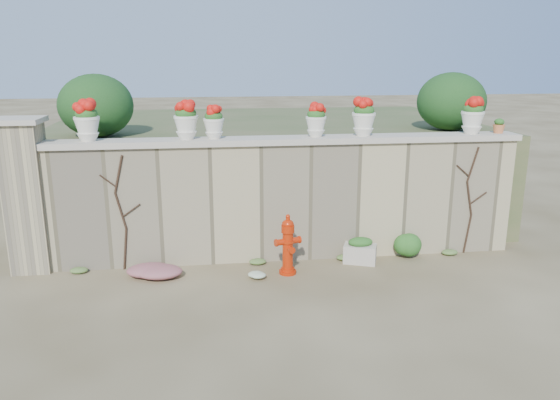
{
  "coord_description": "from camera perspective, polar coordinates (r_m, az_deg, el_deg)",
  "views": [
    {
      "loc": [
        -1.27,
        -7.07,
        3.41
      ],
      "look_at": [
        -0.13,
        1.4,
        1.14
      ],
      "focal_mm": 35.0,
      "sensor_mm": 36.0,
      "label": 1
    }
  ],
  "objects": [
    {
      "name": "back_shrub_left",
      "position": [
        10.29,
        -18.67,
        9.33
      ],
      "size": [
        1.3,
        1.3,
        1.1
      ],
      "primitive_type": "ellipsoid",
      "color": "#143814",
      "rests_on": "raised_fill"
    },
    {
      "name": "terracotta_pot",
      "position": [
        10.26,
        21.89,
        7.13
      ],
      "size": [
        0.2,
        0.2,
        0.24
      ],
      "color": "#C56C3C",
      "rests_on": "wall_cap"
    },
    {
      "name": "urn_pot_0",
      "position": [
        9.12,
        -19.53,
        7.73
      ],
      "size": [
        0.4,
        0.4,
        0.62
      ],
      "color": "silver",
      "rests_on": "wall_cap"
    },
    {
      "name": "urn_pot_4",
      "position": [
        9.3,
        8.74,
        8.52
      ],
      "size": [
        0.39,
        0.39,
        0.62
      ],
      "color": "silver",
      "rests_on": "wall_cap"
    },
    {
      "name": "urn_pot_1",
      "position": [
        8.93,
        -9.8,
        8.19
      ],
      "size": [
        0.39,
        0.39,
        0.61
      ],
      "color": "silver",
      "rests_on": "wall_cap"
    },
    {
      "name": "ground",
      "position": [
        7.95,
        2.33,
        -10.52
      ],
      "size": [
        80.0,
        80.0,
        0.0
      ],
      "primitive_type": "plane",
      "color": "brown",
      "rests_on": "ground"
    },
    {
      "name": "urn_pot_5",
      "position": [
        10.0,
        19.48,
        8.28
      ],
      "size": [
        0.39,
        0.39,
        0.62
      ],
      "color": "silver",
      "rests_on": "wall_cap"
    },
    {
      "name": "urn_pot_3",
      "position": [
        9.11,
        3.78,
        8.27
      ],
      "size": [
        0.34,
        0.34,
        0.54
      ],
      "color": "silver",
      "rests_on": "wall_cap"
    },
    {
      "name": "fire_hydrant",
      "position": [
        8.71,
        0.82,
        -4.65
      ],
      "size": [
        0.43,
        0.3,
        0.98
      ],
      "rotation": [
        0.0,
        0.0,
        0.28
      ],
      "color": "#B52206",
      "rests_on": "ground"
    },
    {
      "name": "back_shrub_right",
      "position": [
        11.13,
        17.46,
        9.79
      ],
      "size": [
        1.3,
        1.3,
        1.1
      ],
      "primitive_type": "ellipsoid",
      "color": "#143814",
      "rests_on": "raised_fill"
    },
    {
      "name": "urn_pot_2",
      "position": [
        8.93,
        -6.94,
        8.03
      ],
      "size": [
        0.33,
        0.33,
        0.52
      ],
      "color": "silver",
      "rests_on": "wall_cap"
    },
    {
      "name": "white_flowers",
      "position": [
        8.67,
        -2.25,
        -7.7
      ],
      "size": [
        0.46,
        0.37,
        0.17
      ],
      "primitive_type": "ellipsoid",
      "color": "white",
      "rests_on": "ground"
    },
    {
      "name": "vine_right",
      "position": [
        10.04,
        19.23,
        0.11
      ],
      "size": [
        0.6,
        0.04,
        1.91
      ],
      "color": "black",
      "rests_on": "ground"
    },
    {
      "name": "raised_fill",
      "position": [
        12.37,
        -1.6,
        3.66
      ],
      "size": [
        9.0,
        6.0,
        2.0
      ],
      "primitive_type": "cube",
      "color": "#384C23",
      "rests_on": "ground"
    },
    {
      "name": "wall_cap",
      "position": [
        9.06,
        0.51,
        6.26
      ],
      "size": [
        8.1,
        0.52,
        0.1
      ],
      "primitive_type": "cube",
      "color": "beige",
      "rests_on": "stone_wall"
    },
    {
      "name": "magenta_clump",
      "position": [
        8.91,
        -12.72,
        -7.15
      ],
      "size": [
        0.92,
        0.61,
        0.25
      ],
      "primitive_type": "ellipsoid",
      "color": "#C6276E",
      "rests_on": "ground"
    },
    {
      "name": "planter_box",
      "position": [
        9.36,
        8.36,
        -5.29
      ],
      "size": [
        0.61,
        0.49,
        0.45
      ],
      "rotation": [
        0.0,
        0.0,
        -0.37
      ],
      "color": "beige",
      "rests_on": "ground"
    },
    {
      "name": "vine_left",
      "position": [
        9.09,
        -16.23,
        -1.15
      ],
      "size": [
        0.6,
        0.04,
        1.91
      ],
      "color": "black",
      "rests_on": "ground"
    },
    {
      "name": "green_shrub",
      "position": [
        9.7,
        13.48,
        -4.42
      ],
      "size": [
        0.57,
        0.51,
        0.54
      ],
      "primitive_type": "ellipsoid",
      "color": "#1E5119",
      "rests_on": "ground"
    },
    {
      "name": "gate_pillar",
      "position": [
        9.57,
        -24.92,
        0.48
      ],
      "size": [
        0.72,
        0.72,
        2.48
      ],
      "color": "tan",
      "rests_on": "ground"
    },
    {
      "name": "stone_wall",
      "position": [
        9.28,
        0.49,
        -0.16
      ],
      "size": [
        8.0,
        0.4,
        2.0
      ],
      "primitive_type": "cube",
      "color": "tan",
      "rests_on": "ground"
    }
  ]
}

